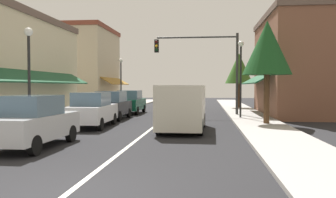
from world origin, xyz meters
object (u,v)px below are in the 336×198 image
Objects in this scene: traffic_signal_mast_arm at (208,59)px; street_lamp_right_mid at (241,67)px; parked_car_nearest_left at (32,122)px; parked_car_second_left at (92,110)px; van_in_lane at (183,106)px; street_lamp_left_near at (29,62)px; parked_car_third_left at (112,105)px; street_lamp_left_far at (121,75)px; tree_right_near at (267,48)px; parked_car_far_left at (130,102)px; tree_right_far at (239,69)px.

traffic_signal_mast_arm is 1.19× the size of street_lamp_right_mid.
parked_car_second_left is (0.11, 6.00, 0.00)m from parked_car_nearest_left.
street_lamp_left_near is (-6.43, -2.11, 1.95)m from van_in_lane.
traffic_signal_mast_arm is 3.27m from street_lamp_right_mid.
parked_car_third_left is at bearing -151.14° from traffic_signal_mast_arm.
van_in_lane reaches higher than parked_car_third_left.
street_lamp_left_near reaches higher than van_in_lane.
traffic_signal_mast_arm reaches higher than street_lamp_right_mid.
parked_car_nearest_left is 19.93m from street_lamp_left_far.
traffic_signal_mast_arm is 6.66m from tree_right_near.
street_lamp_left_near is (-1.77, -12.09, 2.22)m from parked_car_far_left.
street_lamp_left_far is at bearing 132.03° from tree_right_near.
street_lamp_right_mid is 0.89× the size of tree_right_near.
street_lamp_right_mid is (7.88, 5.26, 2.42)m from parked_car_second_left.
van_in_lane is (4.65, -0.83, 0.27)m from parked_car_second_left.
parked_car_second_left is 1.01× the size of parked_car_third_left.
van_in_lane is 1.15× the size of street_lamp_left_far.
tree_right_far is (8.73, 6.68, 2.82)m from parked_car_far_left.
tree_right_near is (3.08, -5.90, 0.08)m from traffic_signal_mast_arm.
street_lamp_left_far is 16.08m from tree_right_near.
parked_car_second_left is at bearing 58.78° from street_lamp_left_near.
parked_car_third_left is 0.74× the size of tree_right_near.
van_in_lane is 7.22m from street_lamp_right_mid.
tree_right_far is (10.55, 2.10, 0.60)m from street_lamp_left_far.
tree_right_near is at bearing 42.36° from parked_car_nearest_left.
street_lamp_right_mid is at bearing 5.88° from parked_car_third_left.
parked_car_nearest_left is 0.84× the size of street_lamp_right_mid.
traffic_signal_mast_arm is at bearing 51.26° from parked_car_second_left.
tree_right_far reaches higher than parked_car_second_left.
street_lamp_right_mid reaches higher than street_lamp_left_near.
tree_right_near is at bearing -89.21° from tree_right_far.
traffic_signal_mast_arm reaches higher than street_lamp_left_far.
tree_right_near is (8.93, -7.34, 3.19)m from parked_car_far_left.
tree_right_far is at bearing 77.49° from van_in_lane.
parked_car_far_left is 0.74× the size of tree_right_near.
parked_car_nearest_left is 12.36m from tree_right_near.
van_in_lane is at bearing -47.51° from parked_car_third_left.
van_in_lane is 0.94× the size of tree_right_near.
street_lamp_right_mid is 12.89m from street_lamp_left_far.
parked_car_third_left is 0.70× the size of traffic_signal_mast_arm.
traffic_signal_mast_arm reaches higher than parked_car_far_left.
parked_car_third_left is 0.90× the size of street_lamp_left_near.
street_lamp_left_far is at bearing -168.73° from tree_right_far.
street_lamp_right_mid is (3.23, 6.09, 2.15)m from van_in_lane.
street_lamp_right_mid is at bearing -50.14° from traffic_signal_mast_arm.
parked_car_nearest_left is 1.01× the size of parked_car_third_left.
street_lamp_right_mid reaches higher than parked_car_nearest_left.
traffic_signal_mast_arm is 1.28× the size of street_lamp_left_near.
street_lamp_left_near is at bearing -119.22° from tree_right_far.
parked_car_far_left is 0.90× the size of street_lamp_left_far.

